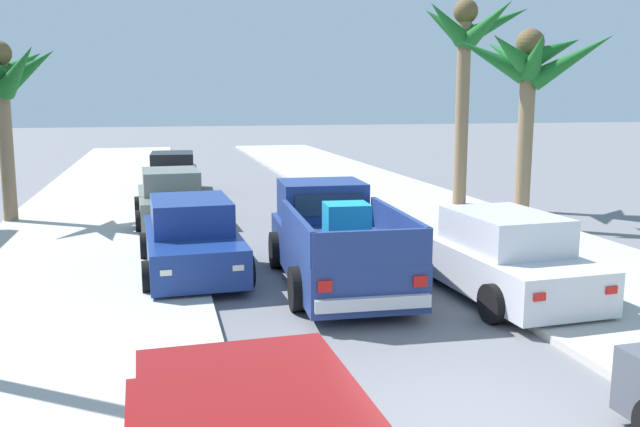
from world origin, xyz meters
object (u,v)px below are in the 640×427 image
Objects in this scene: pickup_truck at (335,242)px; car_left_mid at (173,175)px; palm_tree_left_fore at (0,75)px; car_right_far at (192,239)px; palm_tree_left_mid at (528,68)px; car_right_near at (501,257)px; car_left_far at (171,199)px; palm_tree_right_mid at (468,44)px.

pickup_truck is 13.36m from car_left_mid.
pickup_truck is 11.34m from palm_tree_left_fore.
car_right_far is 10.04m from palm_tree_left_mid.
car_right_near is 14.25m from palm_tree_left_fore.
car_right_near is at bearing -28.54° from car_right_far.
pickup_truck reaches higher than car_right_far.
palm_tree_left_mid is (9.27, -2.97, 3.60)m from car_left_far.
palm_tree_right_mid is at bearing 3.71° from car_left_far.
pickup_truck is at bearing -25.88° from car_right_far.
car_left_far is at bearing 123.26° from car_right_near.
palm_tree_left_fore is (-4.60, -5.12, 3.45)m from car_left_mid.
car_right_far is at bearing 151.46° from car_right_near.
car_right_near is at bearing -69.77° from car_left_mid.
palm_tree_left_fore is 14.25m from palm_tree_left_mid.
car_right_far is (0.10, -11.78, 0.00)m from car_left_mid.
palm_tree_left_mid is (8.99, 2.66, 3.60)m from car_right_far.
pickup_truck is at bearing -78.10° from car_left_mid.
palm_tree_left_mid reaches higher than car_left_mid.
palm_tree_left_fore is at bearing 136.34° from car_right_near.
car_right_far is 0.84× the size of palm_tree_left_fore.
car_right_near is at bearing -111.87° from palm_tree_right_mid.
car_right_far is 0.81× the size of palm_tree_left_mid.
palm_tree_left_fore is at bearing 163.71° from palm_tree_left_mid.
pickup_truck is 1.04× the size of palm_tree_left_fore.
car_right_near is 0.81× the size of palm_tree_left_mid.
pickup_truck is 8.25m from palm_tree_left_mid.
car_right_near is at bearing -43.66° from palm_tree_left_fore.
car_left_far is at bearing 162.23° from palm_tree_left_mid.
palm_tree_left_mid reaches higher than pickup_truck.
palm_tree_left_fore is 0.96× the size of palm_tree_left_mid.
car_right_near is 10.80m from palm_tree_right_mid.
palm_tree_right_mid is at bearing 50.00° from pickup_truck.
palm_tree_left_fore is 0.78× the size of palm_tree_right_mid.
car_right_far is at bearing -89.53° from car_left_mid.
palm_tree_left_fore is at bearing -131.93° from car_left_mid.
car_right_near is 0.66× the size of palm_tree_right_mid.
pickup_truck reaches higher than car_right_near.
palm_tree_left_fore reaches higher than car_left_mid.
car_right_far is at bearing -87.15° from car_left_far.
pickup_truck is at bearing -130.00° from palm_tree_right_mid.
car_right_near and car_left_mid have the same top height.
car_left_far is at bearing -91.71° from car_left_mid.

